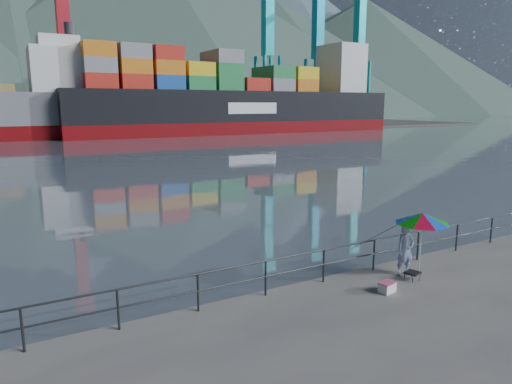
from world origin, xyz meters
TOP-DOWN VIEW (x-y plane):
  - harbor_water at (0.00, 130.00)m, footprint 500.00×280.00m
  - far_dock at (10.00, 93.00)m, footprint 200.00×40.00m
  - guardrail at (0.00, 1.70)m, footprint 22.00×0.06m
  - mountains at (38.82, 207.75)m, footprint 600.00×332.80m
  - port_cranes at (31.00, 84.00)m, footprint 116.00×28.00m
  - container_stacks at (36.00, 93.45)m, footprint 58.00×5.40m
  - fisherman at (3.52, 0.92)m, footprint 0.65×0.48m
  - beach_umbrella at (3.86, 0.64)m, footprint 2.17×2.17m
  - folding_stool at (3.43, 0.50)m, footprint 0.48×0.48m
  - cooler_bag at (2.10, 0.21)m, footprint 0.52×0.39m
  - fishing_rod at (3.30, 2.14)m, footprint 0.45×1.71m
  - container_ship at (35.43, 70.68)m, footprint 65.03×10.84m

SIDE VIEW (x-z plane):
  - harbor_water at x=0.00m, z-range 0.00..0.00m
  - far_dock at x=10.00m, z-range -0.20..0.20m
  - fishing_rod at x=3.30m, z-range -0.62..0.62m
  - cooler_bag at x=2.10m, z-range 0.00..0.27m
  - folding_stool at x=3.43m, z-range 0.01..0.27m
  - guardrail at x=0.00m, z-range 0.01..1.03m
  - fisherman at x=3.52m, z-range 0.00..1.63m
  - beach_umbrella at x=3.86m, z-range 0.83..2.83m
  - container_stacks at x=36.00m, z-range -0.95..6.85m
  - container_ship at x=35.43m, z-range -3.26..14.84m
  - port_cranes at x=31.00m, z-range -3.20..35.20m
  - mountains at x=38.82m, z-range -4.45..75.55m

